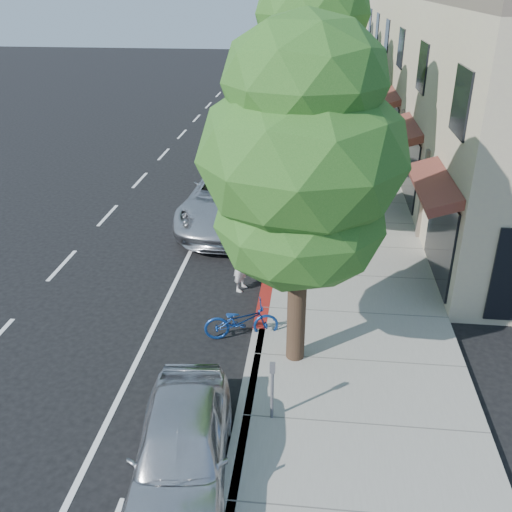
# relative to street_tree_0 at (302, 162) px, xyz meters

# --- Properties ---
(ground) EXTENTS (120.00, 120.00, 0.00)m
(ground) POSITION_rel_street_tree_0_xyz_m (-0.90, 2.00, -4.57)
(ground) COLOR black
(ground) RESTS_ON ground
(sidewalk) EXTENTS (4.60, 56.00, 0.15)m
(sidewalk) POSITION_rel_street_tree_0_xyz_m (1.40, 10.00, -4.50)
(sidewalk) COLOR gray
(sidewalk) RESTS_ON ground
(curb) EXTENTS (0.30, 56.00, 0.15)m
(curb) POSITION_rel_street_tree_0_xyz_m (-0.90, 10.00, -4.50)
(curb) COLOR #9E998E
(curb) RESTS_ON ground
(curb_red_segment) EXTENTS (0.32, 4.00, 0.15)m
(curb_red_segment) POSITION_rel_street_tree_0_xyz_m (-0.90, 3.00, -4.50)
(curb_red_segment) COLOR maroon
(curb_red_segment) RESTS_ON ground
(storefront_building) EXTENTS (10.00, 36.00, 7.00)m
(storefront_building) POSITION_rel_street_tree_0_xyz_m (8.70, 20.00, -1.07)
(storefront_building) COLOR tan
(storefront_building) RESTS_ON ground
(street_tree_0) EXTENTS (4.04, 4.04, 7.27)m
(street_tree_0) POSITION_rel_street_tree_0_xyz_m (0.00, 0.00, 0.00)
(street_tree_0) COLOR black
(street_tree_0) RESTS_ON ground
(street_tree_1) EXTENTS (4.17, 4.17, 8.11)m
(street_tree_1) POSITION_rel_street_tree_0_xyz_m (0.00, 6.00, 0.60)
(street_tree_1) COLOR black
(street_tree_1) RESTS_ON ground
(street_tree_2) EXTENTS (3.77, 3.77, 7.26)m
(street_tree_2) POSITION_rel_street_tree_0_xyz_m (0.00, 12.00, 0.06)
(street_tree_2) COLOR black
(street_tree_2) RESTS_ON ground
(street_tree_3) EXTENTS (5.22, 5.22, 7.54)m
(street_tree_3) POSITION_rel_street_tree_0_xyz_m (0.00, 18.00, -0.05)
(street_tree_3) COLOR black
(street_tree_3) RESTS_ON ground
(street_tree_4) EXTENTS (4.55, 4.55, 7.54)m
(street_tree_4) POSITION_rel_street_tree_0_xyz_m (-0.00, 24.00, 0.10)
(street_tree_4) COLOR black
(street_tree_4) RESTS_ON ground
(street_tree_5) EXTENTS (4.22, 4.22, 7.73)m
(street_tree_5) POSITION_rel_street_tree_0_xyz_m (-0.00, 30.00, 0.31)
(street_tree_5) COLOR black
(street_tree_5) RESTS_ON ground
(cyclist) EXTENTS (0.54, 0.67, 1.60)m
(cyclist) POSITION_rel_street_tree_0_xyz_m (-1.60, 3.14, -3.77)
(cyclist) COLOR silver
(cyclist) RESTS_ON ground
(bicycle) EXTENTS (1.84, 0.98, 0.92)m
(bicycle) POSITION_rel_street_tree_0_xyz_m (-1.30, 0.82, -4.12)
(bicycle) COLOR navy
(bicycle) RESTS_ON ground
(silver_suv) EXTENTS (3.28, 6.72, 1.84)m
(silver_suv) POSITION_rel_street_tree_0_xyz_m (-2.48, 7.92, -3.65)
(silver_suv) COLOR silver
(silver_suv) RESTS_ON ground
(dark_sedan) EXTENTS (2.40, 5.18, 1.64)m
(dark_sedan) POSITION_rel_street_tree_0_xyz_m (-2.15, 16.50, -3.75)
(dark_sedan) COLOR black
(dark_sedan) RESTS_ON ground
(white_pickup) EXTENTS (2.89, 5.61, 1.56)m
(white_pickup) POSITION_rel_street_tree_0_xyz_m (-3.10, 18.65, -3.80)
(white_pickup) COLOR silver
(white_pickup) RESTS_ON ground
(dark_suv_far) EXTENTS (2.20, 4.60, 1.52)m
(dark_suv_far) POSITION_rel_street_tree_0_xyz_m (-3.10, 24.55, -3.82)
(dark_suv_far) COLOR black
(dark_suv_far) RESTS_ON ground
(near_car_a) EXTENTS (2.02, 4.11, 1.35)m
(near_car_a) POSITION_rel_street_tree_0_xyz_m (-1.73, -3.50, -3.90)
(near_car_a) COLOR silver
(near_car_a) RESTS_ON ground
(pedestrian) EXTENTS (0.75, 0.59, 1.54)m
(pedestrian) POSITION_rel_street_tree_0_xyz_m (0.63, 7.44, -3.65)
(pedestrian) COLOR black
(pedestrian) RESTS_ON sidewalk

